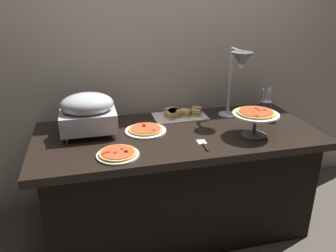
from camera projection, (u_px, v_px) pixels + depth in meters
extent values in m
plane|color=#4C443D|center=(177.00, 224.00, 2.54)|extent=(8.00, 8.00, 0.00)
cube|color=#B7A893|center=(161.00, 54.00, 2.54)|extent=(4.40, 0.04, 2.40)
cube|color=black|center=(178.00, 135.00, 2.27)|extent=(1.90, 0.84, 0.05)
cube|color=black|center=(177.00, 184.00, 2.41)|extent=(1.75, 0.74, 0.71)
cylinder|color=#B7BABF|center=(67.00, 141.00, 2.08)|extent=(0.01, 0.01, 0.04)
cylinder|color=#B7BABF|center=(113.00, 136.00, 2.14)|extent=(0.01, 0.01, 0.04)
cylinder|color=#B7BABF|center=(68.00, 128.00, 2.28)|extent=(0.01, 0.01, 0.04)
cylinder|color=#B7BABF|center=(110.00, 124.00, 2.34)|extent=(0.01, 0.01, 0.04)
cube|color=#B7BABF|center=(89.00, 120.00, 2.18)|extent=(0.36, 0.28, 0.13)
ellipsoid|color=#B7BABF|center=(87.00, 104.00, 2.14)|extent=(0.34, 0.27, 0.15)
cylinder|color=#B7BABF|center=(228.00, 114.00, 2.56)|extent=(0.14, 0.14, 0.01)
cylinder|color=#B7BABF|center=(230.00, 82.00, 2.47)|extent=(0.02, 0.02, 0.49)
cylinder|color=#B7BABF|center=(237.00, 50.00, 2.31)|extent=(0.02, 0.16, 0.02)
cone|color=#595B60|center=(242.00, 59.00, 2.26)|extent=(0.15, 0.15, 0.10)
sphere|color=#F9EAB2|center=(241.00, 65.00, 2.27)|extent=(0.04, 0.04, 0.04)
cylinder|color=white|center=(146.00, 131.00, 2.26)|extent=(0.28, 0.28, 0.01)
cylinder|color=#C68E42|center=(146.00, 129.00, 2.26)|extent=(0.23, 0.23, 0.01)
cylinder|color=#B74723|center=(146.00, 128.00, 2.25)|extent=(0.20, 0.20, 0.00)
cylinder|color=maroon|center=(145.00, 126.00, 2.28)|extent=(0.02, 0.02, 0.00)
cylinder|color=maroon|center=(144.00, 125.00, 2.31)|extent=(0.02, 0.02, 0.00)
cylinder|color=maroon|center=(144.00, 126.00, 2.28)|extent=(0.02, 0.02, 0.00)
cylinder|color=maroon|center=(154.00, 130.00, 2.21)|extent=(0.02, 0.02, 0.00)
cylinder|color=white|center=(118.00, 155.00, 1.92)|extent=(0.25, 0.25, 0.01)
cylinder|color=gold|center=(118.00, 153.00, 1.92)|extent=(0.22, 0.22, 0.01)
cylinder|color=#B74723|center=(118.00, 152.00, 1.92)|extent=(0.19, 0.19, 0.00)
cylinder|color=maroon|center=(122.00, 149.00, 1.95)|extent=(0.02, 0.02, 0.00)
cylinder|color=maroon|center=(104.00, 153.00, 1.89)|extent=(0.02, 0.02, 0.00)
cylinder|color=maroon|center=(108.00, 152.00, 1.91)|extent=(0.02, 0.02, 0.00)
cylinder|color=maroon|center=(127.00, 152.00, 1.91)|extent=(0.02, 0.02, 0.00)
cylinder|color=maroon|center=(126.00, 151.00, 1.92)|extent=(0.02, 0.02, 0.00)
cylinder|color=maroon|center=(115.00, 152.00, 1.90)|extent=(0.02, 0.02, 0.00)
cylinder|color=#595B60|center=(255.00, 125.00, 2.18)|extent=(0.02, 0.02, 0.14)
cylinder|color=#595B60|center=(254.00, 135.00, 2.20)|extent=(0.16, 0.16, 0.01)
cylinder|color=white|center=(256.00, 114.00, 2.15)|extent=(0.30, 0.30, 0.01)
cylinder|color=gold|center=(256.00, 113.00, 2.14)|extent=(0.24, 0.24, 0.01)
cylinder|color=#AD3D1E|center=(256.00, 111.00, 2.14)|extent=(0.22, 0.22, 0.00)
cylinder|color=maroon|center=(257.00, 108.00, 2.19)|extent=(0.02, 0.02, 0.00)
cylinder|color=maroon|center=(260.00, 110.00, 2.16)|extent=(0.02, 0.02, 0.00)
cylinder|color=maroon|center=(264.00, 110.00, 2.16)|extent=(0.02, 0.02, 0.00)
cylinder|color=maroon|center=(257.00, 116.00, 2.06)|extent=(0.02, 0.02, 0.00)
cube|color=white|center=(180.00, 116.00, 2.53)|extent=(0.40, 0.23, 0.01)
cube|color=tan|center=(171.00, 114.00, 2.54)|extent=(0.11, 0.10, 0.02)
cube|color=#9E6642|center=(171.00, 112.00, 2.54)|extent=(0.11, 0.10, 0.01)
cube|color=tan|center=(171.00, 110.00, 2.53)|extent=(0.11, 0.10, 0.02)
cube|color=tan|center=(173.00, 115.00, 2.52)|extent=(0.10, 0.10, 0.02)
cube|color=#9E6642|center=(173.00, 113.00, 2.52)|extent=(0.10, 0.10, 0.01)
cube|color=tan|center=(173.00, 111.00, 2.51)|extent=(0.10, 0.10, 0.02)
cube|color=tan|center=(196.00, 112.00, 2.57)|extent=(0.09, 0.09, 0.02)
cube|color=#9E6642|center=(196.00, 110.00, 2.57)|extent=(0.09, 0.09, 0.01)
cube|color=tan|center=(196.00, 108.00, 2.56)|extent=(0.09, 0.09, 0.02)
cube|color=tan|center=(174.00, 116.00, 2.49)|extent=(0.08, 0.07, 0.02)
cube|color=#9E6642|center=(174.00, 114.00, 2.48)|extent=(0.08, 0.07, 0.01)
cube|color=tan|center=(174.00, 112.00, 2.48)|extent=(0.08, 0.07, 0.02)
cube|color=tan|center=(185.00, 115.00, 2.52)|extent=(0.11, 0.10, 0.02)
cube|color=#9E6642|center=(185.00, 113.00, 2.51)|extent=(0.11, 0.10, 0.01)
cube|color=tan|center=(185.00, 111.00, 2.51)|extent=(0.11, 0.10, 0.02)
cube|color=tan|center=(171.00, 117.00, 2.47)|extent=(0.10, 0.10, 0.02)
cube|color=#9E6642|center=(171.00, 115.00, 2.47)|extent=(0.10, 0.10, 0.01)
cube|color=tan|center=(171.00, 113.00, 2.46)|extent=(0.10, 0.10, 0.02)
cube|color=tan|center=(196.00, 114.00, 2.53)|extent=(0.09, 0.09, 0.02)
cube|color=#9E6642|center=(196.00, 112.00, 2.52)|extent=(0.09, 0.09, 0.01)
cube|color=tan|center=(196.00, 110.00, 2.51)|extent=(0.09, 0.09, 0.02)
cylinder|color=black|center=(272.00, 119.00, 2.43)|extent=(0.07, 0.07, 0.04)
cylinder|color=maroon|center=(272.00, 117.00, 2.42)|extent=(0.05, 0.05, 0.01)
cylinder|color=#383347|center=(265.00, 108.00, 2.55)|extent=(0.08, 0.08, 0.11)
cylinder|color=#B7BABF|center=(264.00, 100.00, 2.52)|extent=(0.03, 0.01, 0.18)
cylinder|color=#B7BABF|center=(266.00, 100.00, 2.53)|extent=(0.03, 0.02, 0.18)
cylinder|color=#B7BABF|center=(270.00, 99.00, 2.51)|extent=(0.03, 0.03, 0.20)
cylinder|color=#B7BABF|center=(268.00, 101.00, 2.51)|extent=(0.01, 0.02, 0.18)
cube|color=#B7BABF|center=(202.00, 142.00, 2.10)|extent=(0.06, 0.07, 0.00)
cylinder|color=black|center=(205.00, 147.00, 2.02)|extent=(0.02, 0.10, 0.01)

